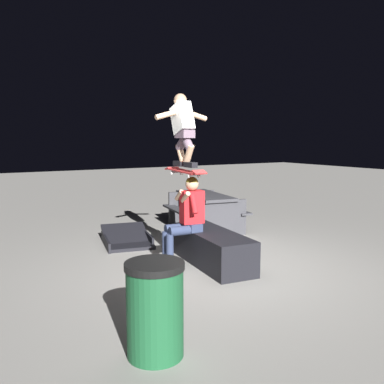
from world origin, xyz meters
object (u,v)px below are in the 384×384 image
Objects in this scene: ledge_box_main at (212,248)px; kicker_ramp at (127,240)px; skater_airborne at (183,127)px; trash_bin at (155,309)px; skateboard at (185,171)px; picnic_table_back at (205,206)px; person_sitting_on_ledge at (186,216)px.

kicker_ramp is at bearing 19.44° from ledge_box_main.
skater_airborne is 1.31× the size of trash_bin.
trash_bin reaches higher than ledge_box_main.
ledge_box_main is 1.54× the size of skater_airborne.
ledge_box_main is at bearing -43.97° from trash_bin.
skateboard reaches higher than ledge_box_main.
trash_bin reaches higher than kicker_ramp.
kicker_ramp is (1.45, 0.40, -1.35)m from skateboard.
picnic_table_back is at bearing -37.31° from trash_bin.
skater_airborne is (0.06, -0.00, 0.69)m from skateboard.
person_sitting_on_ledge reaches higher than picnic_table_back.
skater_airborne is at bearing 28.32° from ledge_box_main.
person_sitting_on_ledge reaches higher than ledge_box_main.
kicker_ramp is 0.69× the size of picnic_table_back.
kicker_ramp is at bearing 99.24° from picnic_table_back.
person_sitting_on_ledge is 1.58× the size of trash_bin.
skater_airborne is 3.40m from trash_bin.
kicker_ramp is (1.39, 0.41, -2.04)m from skater_airborne.
ledge_box_main is at bearing -160.56° from kicker_ramp.
trash_bin is (-4.15, 3.16, -0.07)m from picnic_table_back.
trash_bin is at bearing 145.10° from skateboard.
trash_bin is at bearing 145.71° from skater_airborne.
picnic_table_back is at bearing -39.32° from person_sitting_on_ledge.
ledge_box_main is 1.92m from skater_airborne.
person_sitting_on_ledge is 0.71× the size of picnic_table_back.
trash_bin reaches higher than picnic_table_back.
ledge_box_main is at bearing -124.26° from person_sitting_on_ledge.
person_sitting_on_ledge is 1.79m from kicker_ramp.
person_sitting_on_ledge is at bearing 153.05° from skateboard.
skater_airborne is 2.77m from picnic_table_back.
ledge_box_main is at bearing 150.08° from picnic_table_back.
person_sitting_on_ledge is 1.31× the size of skateboard.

